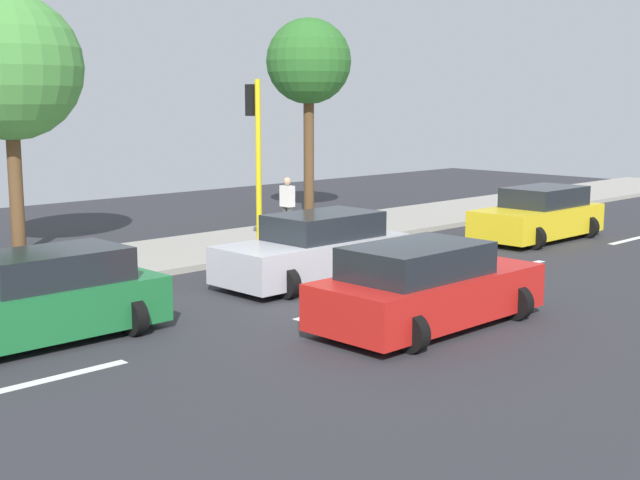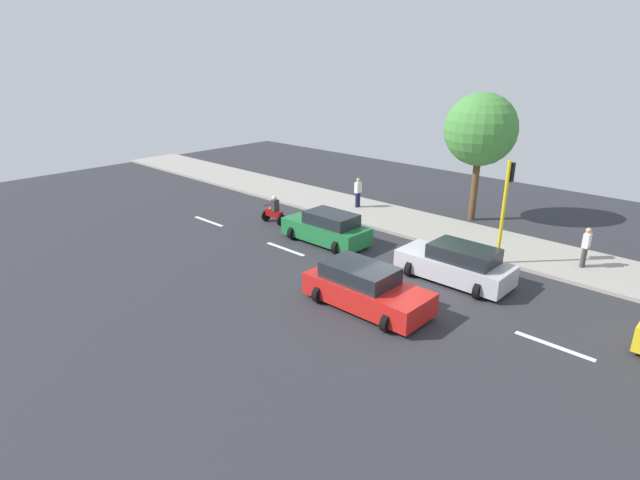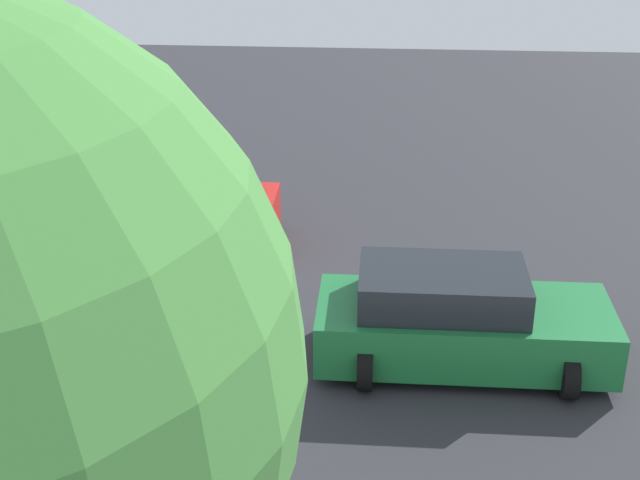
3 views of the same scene
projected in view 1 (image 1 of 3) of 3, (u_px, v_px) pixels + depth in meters
ground_plane at (342, 312)px, 16.48m from camera, size 40.00×60.00×0.10m
sidewalk at (143, 258)px, 21.41m from camera, size 4.00×60.00×0.15m
lane_stripe_far_north at (631, 240)px, 24.73m from camera, size 0.20×2.40×0.01m
lane_stripe_north at (515, 267)px, 20.60m from camera, size 0.20×2.40×0.01m
lane_stripe_mid at (342, 309)px, 16.47m from camera, size 0.20×2.40×0.01m
lane_stripe_south at (52, 379)px, 12.34m from camera, size 0.20×2.40×0.01m
car_yellow_cab at (539, 215)px, 24.65m from camera, size 2.28×4.39×1.52m
car_red at (426, 288)px, 15.10m from camera, size 2.32×4.54×1.52m
car_silver at (315, 250)px, 18.88m from camera, size 2.24×4.45×1.52m
car_green at (38, 300)px, 14.16m from camera, size 2.18×4.29×1.52m
pedestrian_by_tree at (287, 205)px, 24.34m from camera, size 0.40×0.24×1.69m
traffic_light_corner at (256, 145)px, 20.77m from camera, size 0.49×0.24×4.50m
street_tree_south at (309, 63)px, 28.80m from camera, size 2.88×2.88×6.75m
street_tree_center at (9, 68)px, 21.41m from camera, size 3.69×3.69×6.67m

